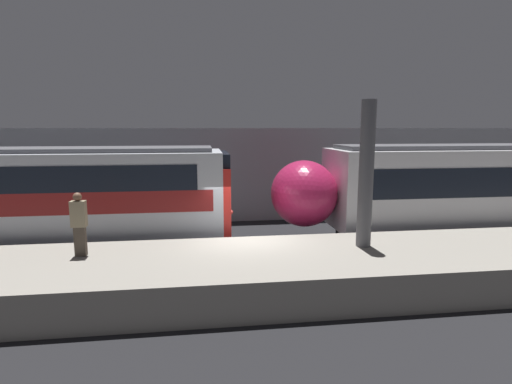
{
  "coord_description": "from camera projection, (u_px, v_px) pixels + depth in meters",
  "views": [
    {
      "loc": [
        -1.31,
        -12.03,
        4.35
      ],
      "look_at": [
        0.43,
        0.82,
        2.27
      ],
      "focal_mm": 28.0,
      "sensor_mm": 36.0,
      "label": 1
    }
  ],
  "objects": [
    {
      "name": "support_pillar_near",
      "position": [
        366.0,
        175.0,
        11.18
      ],
      "size": [
        0.41,
        0.41,
        4.13
      ],
      "color": "#56565B",
      "rests_on": "platform"
    },
    {
      "name": "ground_plane",
      "position": [
        246.0,
        267.0,
        12.64
      ],
      "size": [
        120.0,
        120.0,
        0.0
      ],
      "primitive_type": "plane",
      "color": "black"
    },
    {
      "name": "platform",
      "position": [
        254.0,
        273.0,
        10.7
      ],
      "size": [
        40.0,
        3.8,
        1.0
      ],
      "color": "gray",
      "rests_on": "ground"
    },
    {
      "name": "station_rear_barrier",
      "position": [
        231.0,
        175.0,
        18.54
      ],
      "size": [
        50.0,
        0.15,
        4.35
      ],
      "color": "#939399",
      "rests_on": "ground"
    },
    {
      "name": "train_modern",
      "position": [
        492.0,
        191.0,
        15.63
      ],
      "size": [
        16.82,
        2.98,
        3.73
      ],
      "color": "black",
      "rests_on": "ground"
    },
    {
      "name": "person_waiting",
      "position": [
        79.0,
        223.0,
        10.47
      ],
      "size": [
        0.38,
        0.24,
        1.7
      ],
      "color": "#473D33",
      "rests_on": "platform"
    }
  ]
}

